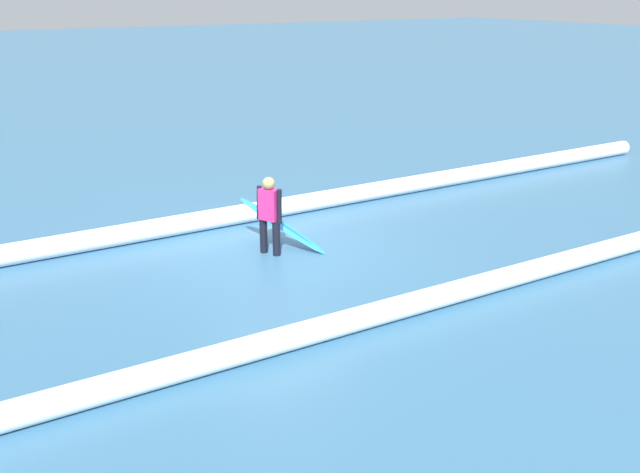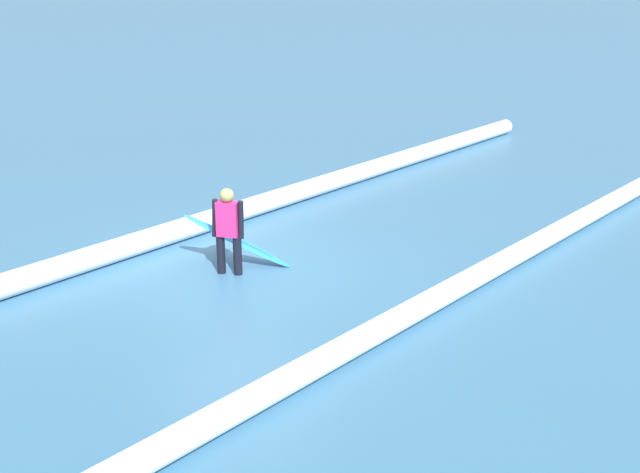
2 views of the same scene
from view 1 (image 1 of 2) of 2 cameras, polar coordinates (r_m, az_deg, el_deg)
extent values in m
plane|color=#356589|center=(12.51, -3.23, -1.21)|extent=(151.92, 151.92, 0.00)
cylinder|color=black|center=(12.37, -4.69, 0.10)|extent=(0.14, 0.14, 0.64)
cylinder|color=black|center=(12.21, -3.63, -0.13)|extent=(0.14, 0.14, 0.64)
cube|color=#D82672|center=(12.10, -4.23, 2.66)|extent=(0.33, 0.39, 0.56)
sphere|color=#9A8F53|center=(11.99, -4.28, 4.41)|extent=(0.22, 0.22, 0.22)
cylinder|color=black|center=(12.22, -5.06, 2.81)|extent=(0.09, 0.13, 0.62)
cylinder|color=black|center=(11.98, -3.39, 2.50)|extent=(0.09, 0.11, 0.62)
ellipsoid|color=#268CE5|center=(12.57, -3.13, 0.90)|extent=(1.22, 1.64, 0.87)
ellipsoid|color=blue|center=(12.57, -3.13, 0.92)|extent=(0.87, 1.25, 0.71)
cylinder|color=white|center=(14.19, -4.87, 2.16)|extent=(23.08, 0.50, 0.38)
cylinder|color=white|center=(10.80, 12.22, -4.20)|extent=(18.26, 0.51, 0.34)
camera|label=2|loc=(3.28, -98.68, 4.93)|focal=45.42mm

